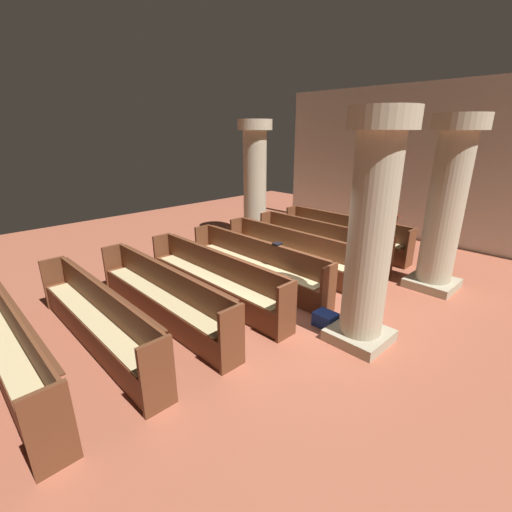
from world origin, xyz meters
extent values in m
plane|color=#AD5B42|center=(0.00, 0.00, 0.00)|extent=(19.20, 19.20, 0.00)
cube|color=beige|center=(0.00, 6.08, 2.25)|extent=(10.00, 0.16, 4.50)
cube|color=brown|center=(-1.02, 3.48, 0.44)|extent=(3.73, 0.38, 0.05)
cube|color=brown|center=(-1.02, 3.65, 0.72)|extent=(3.73, 0.04, 0.50)
cube|color=brown|center=(-1.02, 3.70, 0.96)|extent=(3.58, 0.06, 0.02)
cube|color=brown|center=(-2.92, 3.48, 0.48)|extent=(0.06, 0.44, 0.97)
cube|color=brown|center=(0.87, 3.48, 0.48)|extent=(0.06, 0.44, 0.97)
cube|color=brown|center=(-1.02, 3.31, 0.22)|extent=(3.73, 0.03, 0.40)
cube|color=#D1BC84|center=(-1.02, 3.46, 0.48)|extent=(3.44, 0.32, 0.03)
cube|color=brown|center=(-1.02, 2.34, 0.44)|extent=(3.73, 0.38, 0.05)
cube|color=brown|center=(-1.02, 2.51, 0.72)|extent=(3.73, 0.04, 0.50)
cube|color=brown|center=(-1.02, 2.56, 0.96)|extent=(3.58, 0.06, 0.02)
cube|color=brown|center=(-2.92, 2.34, 0.48)|extent=(0.06, 0.44, 0.97)
cube|color=brown|center=(0.87, 2.34, 0.48)|extent=(0.06, 0.44, 0.97)
cube|color=brown|center=(-1.02, 2.17, 0.22)|extent=(3.73, 0.03, 0.40)
cube|color=#D1BC84|center=(-1.02, 2.32, 0.48)|extent=(3.44, 0.32, 0.03)
cube|color=brown|center=(-1.02, 1.20, 0.44)|extent=(3.73, 0.38, 0.05)
cube|color=brown|center=(-1.02, 1.37, 0.72)|extent=(3.73, 0.04, 0.50)
cube|color=brown|center=(-1.02, 1.42, 0.96)|extent=(3.58, 0.06, 0.02)
cube|color=brown|center=(-2.92, 1.20, 0.48)|extent=(0.06, 0.44, 0.97)
cube|color=brown|center=(0.87, 1.20, 0.48)|extent=(0.06, 0.44, 0.97)
cube|color=brown|center=(-1.02, 1.03, 0.22)|extent=(3.73, 0.03, 0.40)
cube|color=#D1BC84|center=(-1.02, 1.18, 0.48)|extent=(3.44, 0.32, 0.03)
cube|color=brown|center=(-1.02, 0.06, 0.44)|extent=(3.73, 0.38, 0.05)
cube|color=brown|center=(-1.02, 0.23, 0.72)|extent=(3.73, 0.04, 0.50)
cube|color=brown|center=(-1.02, 0.27, 0.96)|extent=(3.58, 0.06, 0.02)
cube|color=brown|center=(-2.92, 0.06, 0.48)|extent=(0.06, 0.44, 0.97)
cube|color=brown|center=(0.87, 0.06, 0.48)|extent=(0.06, 0.44, 0.97)
cube|color=brown|center=(-1.02, -0.12, 0.22)|extent=(3.73, 0.03, 0.40)
cube|color=#D1BC84|center=(-1.02, 0.04, 0.48)|extent=(3.44, 0.32, 0.03)
cube|color=brown|center=(-1.02, -1.08, 0.44)|extent=(3.73, 0.38, 0.05)
cube|color=brown|center=(-1.02, -0.91, 0.72)|extent=(3.73, 0.04, 0.50)
cube|color=brown|center=(-1.02, -0.87, 0.96)|extent=(3.58, 0.06, 0.02)
cube|color=brown|center=(-2.92, -1.08, 0.48)|extent=(0.06, 0.44, 0.97)
cube|color=brown|center=(0.87, -1.08, 0.48)|extent=(0.06, 0.44, 0.97)
cube|color=brown|center=(-1.02, -1.26, 0.22)|extent=(3.73, 0.03, 0.40)
cube|color=#D1BC84|center=(-1.02, -1.10, 0.48)|extent=(3.44, 0.32, 0.03)
cube|color=brown|center=(-1.02, -2.22, 0.44)|extent=(3.73, 0.38, 0.05)
cube|color=brown|center=(-1.02, -2.06, 0.72)|extent=(3.73, 0.04, 0.50)
cube|color=brown|center=(-1.02, -2.01, 0.96)|extent=(3.58, 0.06, 0.02)
cube|color=brown|center=(-2.92, -2.22, 0.48)|extent=(0.06, 0.44, 0.97)
cube|color=brown|center=(0.87, -2.22, 0.48)|extent=(0.06, 0.44, 0.97)
cube|color=brown|center=(-1.02, -2.40, 0.22)|extent=(3.73, 0.03, 0.40)
cube|color=#D1BC84|center=(-1.02, -2.24, 0.48)|extent=(3.44, 0.32, 0.03)
cube|color=brown|center=(-1.02, -3.36, 0.44)|extent=(3.73, 0.38, 0.05)
cube|color=brown|center=(-1.02, -3.20, 0.72)|extent=(3.73, 0.04, 0.50)
cube|color=brown|center=(-1.02, -3.15, 0.96)|extent=(3.58, 0.06, 0.02)
cube|color=brown|center=(-2.92, -3.36, 0.48)|extent=(0.06, 0.44, 0.97)
cube|color=brown|center=(0.87, -3.36, 0.48)|extent=(0.06, 0.44, 0.97)
cube|color=brown|center=(-1.02, -3.54, 0.22)|extent=(3.73, 0.03, 0.40)
cube|color=#D1BC84|center=(-1.02, -3.38, 0.48)|extent=(3.44, 0.32, 0.03)
cube|color=brown|center=(-1.02, -4.50, 0.44)|extent=(3.73, 0.38, 0.05)
cube|color=brown|center=(-1.02, -4.34, 0.72)|extent=(3.73, 0.04, 0.50)
cube|color=brown|center=(-1.02, -4.29, 0.96)|extent=(3.58, 0.06, 0.02)
cube|color=brown|center=(0.87, -4.50, 0.48)|extent=(0.06, 0.44, 0.97)
cube|color=#D1BC84|center=(-1.02, -4.52, 0.48)|extent=(3.44, 0.32, 0.03)
cube|color=tan|center=(1.74, 2.71, 0.09)|extent=(0.95, 0.95, 0.18)
cylinder|color=#BCB293|center=(1.74, 2.71, 1.70)|extent=(0.70, 0.70, 3.03)
cylinder|color=beige|center=(1.74, 2.71, 3.36)|extent=(1.02, 1.02, 0.30)
cube|color=tan|center=(-3.74, 2.67, 0.09)|extent=(0.95, 0.95, 0.18)
cylinder|color=#BCB293|center=(-3.74, 2.67, 1.70)|extent=(0.70, 0.70, 3.03)
cylinder|color=beige|center=(-3.74, 2.67, 3.36)|extent=(1.02, 1.02, 0.30)
cube|color=tan|center=(1.74, -0.28, 0.09)|extent=(0.88, 0.88, 0.18)
cylinder|color=#BCB293|center=(1.74, -0.28, 1.70)|extent=(0.65, 0.65, 3.03)
cylinder|color=beige|center=(1.74, -0.28, 3.36)|extent=(0.94, 0.94, 0.30)
cube|color=#562B1A|center=(-0.17, 4.48, 0.03)|extent=(0.45, 0.45, 0.06)
cube|color=brown|center=(-0.17, 4.48, 0.47)|extent=(0.28, 0.28, 0.95)
cube|color=brown|center=(-0.17, 4.48, 1.01)|extent=(0.48, 0.35, 0.15)
cube|color=black|center=(-0.58, 0.27, 0.99)|extent=(0.14, 0.18, 0.04)
cube|color=navy|center=(1.10, -0.30, 0.12)|extent=(0.37, 0.31, 0.25)
camera|label=1|loc=(4.14, -4.92, 3.21)|focal=24.85mm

